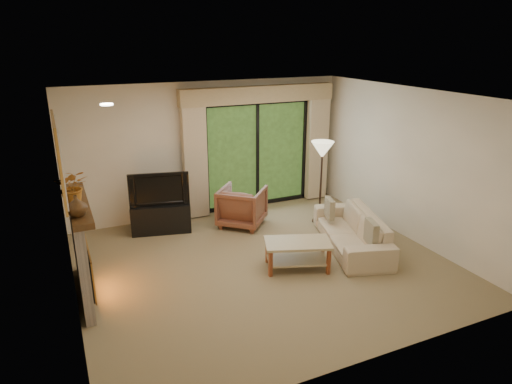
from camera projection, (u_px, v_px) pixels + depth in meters
name	position (u px, v px, depth m)	size (l,w,h in m)	color
floor	(264.00, 264.00, 7.15)	(5.50, 5.50, 0.00)	#87734E
ceiling	(265.00, 96.00, 6.31)	(5.50, 5.50, 0.00)	white
wall_back	(209.00, 149.00, 8.89)	(5.00, 5.00, 0.00)	beige
wall_front	(371.00, 255.00, 4.58)	(5.00, 5.00, 0.00)	beige
wall_left	(64.00, 214.00, 5.66)	(5.00, 5.00, 0.00)	beige
wall_right	(409.00, 165.00, 7.81)	(5.00, 5.00, 0.00)	beige
fireplace	(80.00, 250.00, 6.07)	(0.24, 1.70, 1.37)	gray
mirror	(60.00, 159.00, 5.63)	(0.07, 1.45, 1.02)	#BF8940
sliding_door	(257.00, 154.00, 9.30)	(2.26, 0.10, 2.16)	black
curtain_left	(195.00, 158.00, 8.64)	(0.45, 0.18, 2.35)	#C9B08B
curtain_right	(317.00, 145.00, 9.70)	(0.45, 0.18, 2.35)	#C9B08B
cornice	(259.00, 94.00, 8.83)	(3.20, 0.24, 0.32)	tan
media_console	(161.00, 217.00, 8.30)	(1.05, 0.47, 0.53)	black
tv	(159.00, 188.00, 8.11)	(1.05, 0.14, 0.61)	black
armchair	(242.00, 206.00, 8.53)	(0.79, 0.81, 0.74)	brown
sofa	(352.00, 231.00, 7.65)	(2.03, 0.79, 0.59)	tan
pillow_near	(371.00, 233.00, 7.05)	(0.10, 0.38, 0.38)	#4C3B29
pillow_far	(330.00, 208.00, 8.06)	(0.09, 0.36, 0.36)	#4C3B29
coffee_table	(297.00, 255.00, 6.95)	(0.99, 0.54, 0.44)	tan
floor_lamp	(321.00, 183.00, 8.53)	(0.42, 0.42, 1.57)	#FFF3C6
vase	(76.00, 206.00, 5.36)	(0.24, 0.24, 0.26)	#472C15
branches	(73.00, 187.00, 5.72)	(0.41, 0.35, 0.45)	#AD6820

